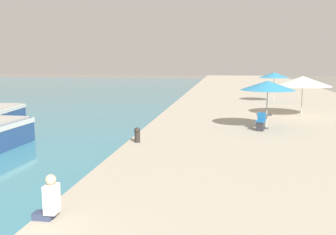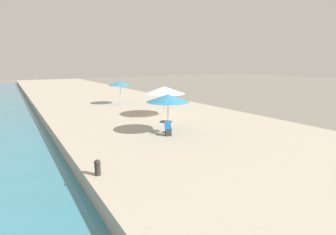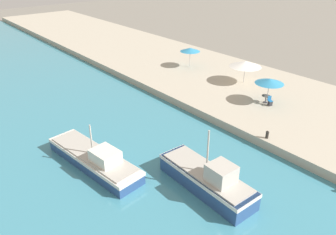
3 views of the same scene
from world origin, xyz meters
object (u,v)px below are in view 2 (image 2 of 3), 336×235
cafe_umbrella_white (164,90)px  cafe_table (166,125)px  cafe_umbrella_pink (168,98)px  cafe_umbrella_striped (120,84)px  cafe_chair_left (168,130)px  mooring_bollard (98,167)px

cafe_umbrella_white → cafe_table: size_ratio=4.38×
cafe_umbrella_pink → cafe_umbrella_striped: 13.18m
cafe_umbrella_striped → cafe_chair_left: bearing=-99.3°
cafe_umbrella_striped → cafe_table: bearing=-98.7°
cafe_table → cafe_chair_left: bearing=-109.8°
cafe_umbrella_pink → cafe_table: 1.71m
cafe_umbrella_pink → cafe_table: bearing=141.0°
cafe_chair_left → mooring_bollard: 6.52m
cafe_umbrella_striped → cafe_chair_left: 13.96m
cafe_table → mooring_bollard: size_ratio=1.22×
mooring_bollard → cafe_umbrella_striped: bearing=65.8°
cafe_umbrella_striped → cafe_chair_left: size_ratio=2.77×
cafe_table → cafe_umbrella_white: bearing=60.5°
cafe_umbrella_striped → mooring_bollard: cafe_umbrella_striped is taller
cafe_umbrella_striped → cafe_table: (-1.99, -12.96, -1.71)m
cafe_table → cafe_umbrella_pink: bearing=-39.0°
cafe_chair_left → cafe_table: bearing=-90.0°
cafe_umbrella_white → cafe_umbrella_striped: bearing=95.5°
cafe_table → cafe_chair_left: size_ratio=0.88×
cafe_table → cafe_chair_left: cafe_chair_left is taller
cafe_table → cafe_umbrella_striped: bearing=81.3°
cafe_table → cafe_chair_left: 0.75m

